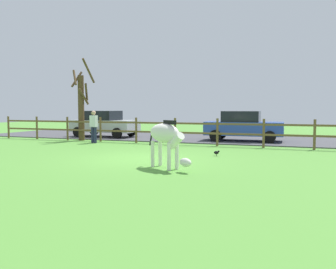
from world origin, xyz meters
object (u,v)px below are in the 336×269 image
(parked_car_blue, at_px, (243,126))
(visitor_near_fence, at_px, (94,125))
(crow_on_grass, at_px, (217,152))
(parked_car_silver, at_px, (104,123))
(bare_tree, at_px, (81,104))
(zebra, at_px, (166,137))

(parked_car_blue, distance_m, visitor_near_fence, 7.75)
(crow_on_grass, xyz_separation_m, parked_car_blue, (0.02, 6.02, 0.72))
(parked_car_silver, bearing_deg, bare_tree, -92.30)
(crow_on_grass, bearing_deg, visitor_near_fence, 159.62)
(bare_tree, bearing_deg, parked_car_blue, 15.79)
(bare_tree, relative_size, parked_car_blue, 1.08)
(crow_on_grass, bearing_deg, bare_tree, 156.49)
(bare_tree, height_order, parked_car_blue, bare_tree)
(parked_car_blue, bearing_deg, zebra, -94.72)
(zebra, relative_size, parked_car_silver, 0.42)
(zebra, xyz_separation_m, visitor_near_fence, (-6.17, 5.81, -0.02))
(zebra, xyz_separation_m, parked_car_blue, (0.76, 9.25, -0.08))
(bare_tree, distance_m, parked_car_silver, 2.49)
(zebra, distance_m, crow_on_grass, 3.42)
(visitor_near_fence, bearing_deg, bare_tree, 143.57)
(visitor_near_fence, bearing_deg, parked_car_silver, 112.64)
(zebra, height_order, crow_on_grass, zebra)
(bare_tree, xyz_separation_m, parked_car_blue, (8.39, 2.37, -1.16))
(zebra, relative_size, crow_on_grass, 7.98)
(zebra, relative_size, parked_car_blue, 0.42)
(zebra, height_order, parked_car_blue, parked_car_blue)
(crow_on_grass, xyz_separation_m, parked_car_silver, (-8.28, 5.84, 0.72))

